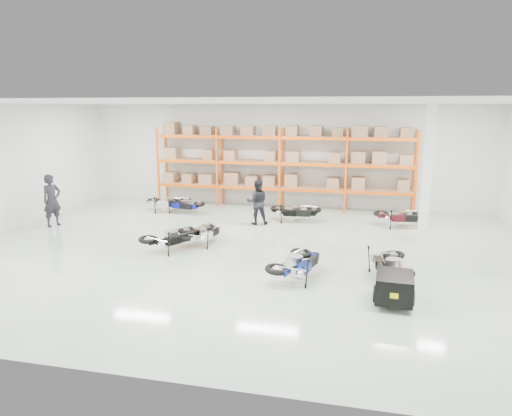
% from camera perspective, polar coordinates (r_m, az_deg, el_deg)
% --- Properties ---
extents(room, '(18.00, 18.00, 18.00)m').
position_cam_1_polar(room, '(13.71, -1.28, 3.59)').
color(room, '#B9CFBA').
rests_on(room, ground).
extents(pallet_rack, '(11.28, 0.98, 3.62)m').
position_cam_1_polar(pallet_rack, '(19.98, 3.18, 6.39)').
color(pallet_rack, '#F6580C').
rests_on(pallet_rack, ground).
extents(structural_column, '(0.25, 0.25, 4.50)m').
position_cam_1_polar(structural_column, '(13.95, 20.50, 2.96)').
color(structural_column, white).
rests_on(structural_column, ground).
extents(moto_blue_centre, '(1.36, 1.95, 1.15)m').
position_cam_1_polar(moto_blue_centre, '(11.89, 5.18, -6.34)').
color(moto_blue_centre, '#081452').
rests_on(moto_blue_centre, ground).
extents(moto_silver_left, '(1.09, 1.70, 1.02)m').
position_cam_1_polar(moto_silver_left, '(14.87, -6.65, -2.76)').
color(moto_silver_left, silver).
rests_on(moto_silver_left, ground).
extents(moto_black_far_left, '(1.66, 1.95, 1.14)m').
position_cam_1_polar(moto_black_far_left, '(14.43, -10.43, -3.13)').
color(moto_black_far_left, black).
rests_on(moto_black_far_left, ground).
extents(moto_touring_right, '(0.99, 1.78, 1.11)m').
position_cam_1_polar(moto_touring_right, '(12.29, 16.40, -6.27)').
color(moto_touring_right, black).
rests_on(moto_touring_right, ground).
extents(trailer, '(0.90, 1.71, 0.71)m').
position_cam_1_polar(trailer, '(10.83, 16.88, -9.49)').
color(trailer, black).
rests_on(trailer, ground).
extents(moto_back_a, '(1.69, 1.11, 1.01)m').
position_cam_1_polar(moto_back_a, '(19.42, -9.08, 0.75)').
color(moto_back_a, navy).
rests_on(moto_back_a, ground).
extents(moto_back_b, '(1.82, 1.13, 1.10)m').
position_cam_1_polar(moto_back_b, '(19.79, -10.88, 1.03)').
color(moto_back_b, '#ADB2B7').
rests_on(moto_back_b, ground).
extents(moto_back_c, '(1.75, 0.91, 1.12)m').
position_cam_1_polar(moto_back_c, '(17.83, 4.91, -0.01)').
color(moto_back_c, black).
rests_on(moto_back_c, ground).
extents(moto_back_d, '(1.80, 1.05, 1.11)m').
position_cam_1_polar(moto_back_d, '(17.78, 17.77, -0.62)').
color(moto_back_d, '#410D14').
rests_on(moto_back_d, ground).
extents(person_left, '(0.71, 0.84, 1.95)m').
position_cam_1_polar(person_left, '(18.60, -24.15, 0.87)').
color(person_left, black).
rests_on(person_left, ground).
extents(person_back, '(0.98, 0.86, 1.71)m').
position_cam_1_polar(person_back, '(17.29, 0.15, 0.75)').
color(person_back, black).
rests_on(person_back, ground).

